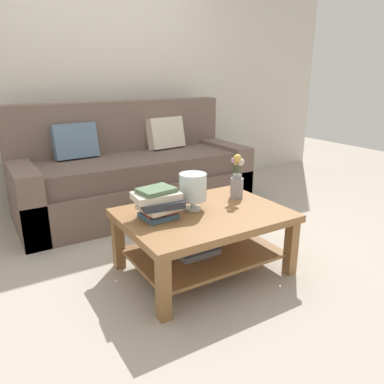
# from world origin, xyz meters

# --- Properties ---
(ground_plane) EXTENTS (10.00, 10.00, 0.00)m
(ground_plane) POSITION_xyz_m (0.00, 0.00, 0.00)
(ground_plane) COLOR #ADA393
(back_wall) EXTENTS (6.40, 0.12, 2.70)m
(back_wall) POSITION_xyz_m (0.00, 1.65, 1.35)
(back_wall) COLOR beige
(back_wall) RESTS_ON ground
(couch) EXTENTS (2.24, 0.90, 1.06)m
(couch) POSITION_xyz_m (0.09, 0.98, 0.36)
(couch) COLOR brown
(couch) RESTS_ON ground
(coffee_table) EXTENTS (1.09, 0.80, 0.44)m
(coffee_table) POSITION_xyz_m (0.00, -0.43, 0.31)
(coffee_table) COLOR olive
(coffee_table) RESTS_ON ground
(book_stack_main) EXTENTS (0.32, 0.26, 0.20)m
(book_stack_main) POSITION_xyz_m (-0.29, -0.37, 0.54)
(book_stack_main) COLOR #3D6075
(book_stack_main) RESTS_ON coffee_table
(glass_hurricane_vase) EXTENTS (0.19, 0.19, 0.25)m
(glass_hurricane_vase) POSITION_xyz_m (-0.03, -0.35, 0.59)
(glass_hurricane_vase) COLOR silver
(glass_hurricane_vase) RESTS_ON coffee_table
(flower_pitcher) EXTENTS (0.10, 0.10, 0.34)m
(flower_pitcher) POSITION_xyz_m (0.38, -0.31, 0.58)
(flower_pitcher) COLOR gray
(flower_pitcher) RESTS_ON coffee_table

